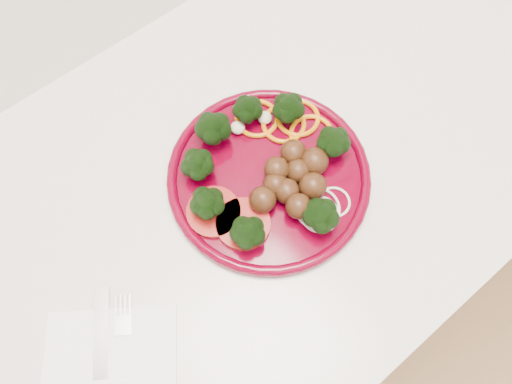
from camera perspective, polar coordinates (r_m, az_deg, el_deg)
counter at (r=1.08m, az=-8.77°, el=-14.24°), size 2.40×0.60×0.90m
plate at (r=0.65m, az=1.40°, el=2.26°), size 0.27×0.27×0.06m
napkin at (r=0.63m, az=-16.41°, el=-19.57°), size 0.21×0.21×0.00m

